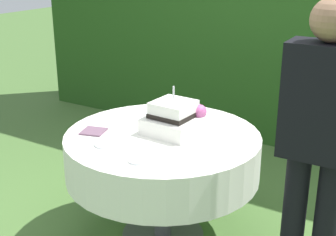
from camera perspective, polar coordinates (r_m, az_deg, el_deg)
ground_plane at (r=3.22m, az=-0.61°, el=-13.97°), size 20.00×20.00×0.00m
cake_table at (r=2.93m, az=-0.65°, el=-4.42°), size 1.20×1.20×0.72m
wedding_cake at (r=2.88m, az=0.80°, el=-0.07°), size 0.33×0.33×0.30m
serving_plate_near at (r=2.75m, az=-7.38°, el=-3.11°), size 0.15×0.15×0.01m
serving_plate_far at (r=3.19m, az=-1.81°, el=0.37°), size 0.12×0.12×0.01m
serving_plate_left at (r=2.52m, az=-3.62°, el=-5.15°), size 0.11×0.11×0.01m
napkin_stack at (r=2.95m, az=-8.99°, el=-1.60°), size 0.17×0.17×0.01m
standing_person at (r=2.34m, az=17.77°, el=-2.73°), size 0.36×0.21×1.60m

